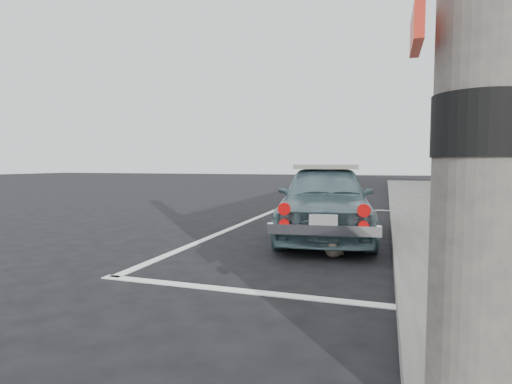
{
  "coord_description": "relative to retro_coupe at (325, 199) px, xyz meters",
  "views": [
    {
      "loc": [
        1.7,
        -3.81,
        1.15
      ],
      "look_at": [
        -0.06,
        1.59,
        0.75
      ],
      "focal_mm": 28.0,
      "sensor_mm": 36.0,
      "label": 1
    }
  ],
  "objects": [
    {
      "name": "building_far",
      "position": [
        5.56,
        17.51,
        3.41
      ],
      "size": [
        3.5,
        10.0,
        8.0
      ],
      "primitive_type": "cube",
      "color": "#B4AEA4",
      "rests_on": "ground"
    },
    {
      "name": "pline_front",
      "position": [
        -0.29,
        4.01,
        -0.59
      ],
      "size": [
        3.0,
        0.12,
        0.01
      ],
      "primitive_type": "cube",
      "color": "silver",
      "rests_on": "ground"
    },
    {
      "name": "sidewalk",
      "position": [
        2.41,
        -0.49,
        -0.52
      ],
      "size": [
        2.8,
        40.0,
        0.15
      ],
      "primitive_type": "cube",
      "color": "#62615D",
      "rests_on": "ground"
    },
    {
      "name": "cat",
      "position": [
        0.32,
        -1.4,
        -0.47
      ],
      "size": [
        0.24,
        0.51,
        0.27
      ],
      "rotation": [
        0.0,
        0.0,
        -0.04
      ],
      "color": "brown",
      "rests_on": "ground"
    },
    {
      "name": "ground",
      "position": [
        -0.79,
        -2.49,
        -0.59
      ],
      "size": [
        80.0,
        80.0,
        0.0
      ],
      "primitive_type": "plane",
      "color": "black",
      "rests_on": "ground"
    },
    {
      "name": "retro_coupe",
      "position": [
        0.0,
        0.0,
        0.0
      ],
      "size": [
        1.82,
        3.6,
        1.17
      ],
      "rotation": [
        0.0,
        0.0,
        0.13
      ],
      "color": "slate",
      "rests_on": "ground"
    },
    {
      "name": "pline_rear",
      "position": [
        -0.29,
        -2.99,
        -0.59
      ],
      "size": [
        3.0,
        0.12,
        0.01
      ],
      "primitive_type": "cube",
      "color": "silver",
      "rests_on": "ground"
    },
    {
      "name": "pline_side",
      "position": [
        -1.69,
        0.51,
        -0.59
      ],
      "size": [
        0.12,
        7.0,
        0.01
      ],
      "primitive_type": "cube",
      "color": "silver",
      "rests_on": "ground"
    }
  ]
}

